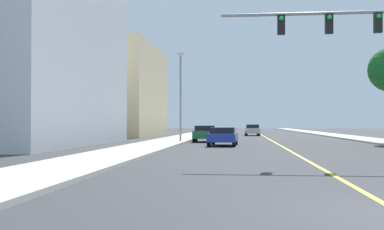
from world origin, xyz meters
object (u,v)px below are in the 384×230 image
at_px(car_silver, 252,130).
at_px(car_blue, 223,136).
at_px(street_lamp, 180,92).
at_px(car_green, 205,133).

bearing_deg(car_silver, car_blue, -97.37).
distance_m(street_lamp, car_blue, 6.85).
distance_m(street_lamp, car_green, 4.48).
xyz_separation_m(street_lamp, car_blue, (3.68, -4.58, -3.52)).
height_order(street_lamp, car_green, street_lamp).
distance_m(car_blue, car_green, 6.94).
xyz_separation_m(car_blue, car_silver, (2.79, 27.73, 0.05)).
relative_size(street_lamp, car_blue, 1.61).
relative_size(car_blue, car_silver, 1.02).
height_order(street_lamp, car_blue, street_lamp).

